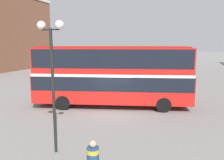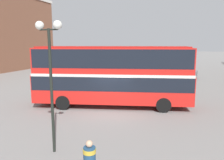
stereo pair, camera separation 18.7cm
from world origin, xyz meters
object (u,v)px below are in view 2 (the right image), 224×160
at_px(double_decker_bus, 112,73).
at_px(street_lamp_twin_globe, 50,57).
at_px(pedestrian_foreground, 90,160).
at_px(parked_car_kerb_near, 182,72).

relative_size(double_decker_bus, street_lamp_twin_globe, 2.08).
height_order(double_decker_bus, pedestrian_foreground, double_decker_bus).
relative_size(double_decker_bus, pedestrian_foreground, 6.86).
relative_size(pedestrian_foreground, street_lamp_twin_globe, 0.30).
height_order(pedestrian_foreground, parked_car_kerb_near, pedestrian_foreground).
bearing_deg(double_decker_bus, parked_car_kerb_near, 60.53).
distance_m(parked_car_kerb_near, street_lamp_twin_globe, 24.26).
height_order(double_decker_bus, parked_car_kerb_near, double_decker_bus).
bearing_deg(parked_car_kerb_near, pedestrian_foreground, 93.12).
xyz_separation_m(parked_car_kerb_near, street_lamp_twin_globe, (-4.61, -23.58, 3.41)).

